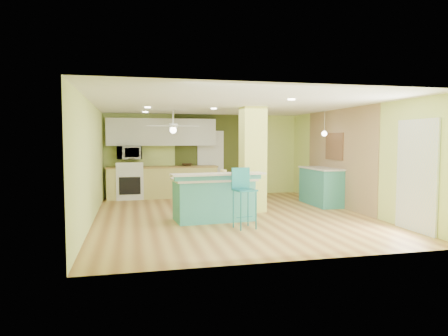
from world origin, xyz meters
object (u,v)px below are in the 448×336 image
Objects in this scene: peninsula at (214,198)px; canister at (223,174)px; side_counter at (321,186)px; fruit_bowl at (187,165)px; bar_stool at (243,188)px.

peninsula is 0.56m from canister.
canister is (-2.96, -1.31, 0.49)m from side_counter.
side_counter is at bearing -33.32° from fruit_bowl.
canister is at bearing -156.17° from side_counter.
peninsula is 3.48m from side_counter.
bar_stool reaches higher than fruit_bowl.
side_counter is 9.02× the size of canister.
canister reaches higher than fruit_bowl.
bar_stool is 3.62× the size of fruit_bowl.
bar_stool is 6.91× the size of canister.
peninsula reaches higher than fruit_bowl.
bar_stool is at bearing -68.62° from peninsula.
fruit_bowl is at bearing 85.10° from bar_stool.
peninsula is 3.58m from fruit_bowl.
side_counter is 3.28m from canister.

